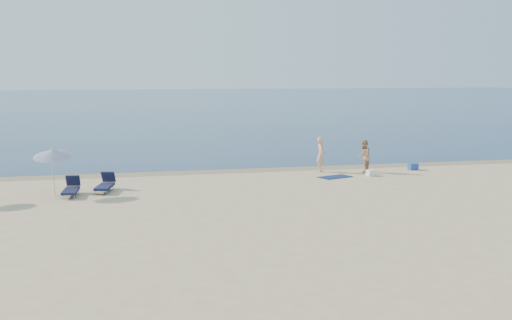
# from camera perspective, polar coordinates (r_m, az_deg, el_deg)

# --- Properties ---
(ground) EXTENTS (160.00, 160.00, 0.00)m
(ground) POSITION_cam_1_polar(r_m,az_deg,el_deg) (15.20, 15.55, -11.75)
(ground) COLOR #C9B086
(ground) RESTS_ON ground
(sea) EXTENTS (240.00, 160.00, 0.01)m
(sea) POSITION_cam_1_polar(r_m,az_deg,el_deg) (112.84, -9.60, 5.15)
(sea) COLOR #0C264A
(sea) RESTS_ON ground
(wet_sand_strip) EXTENTS (240.00, 1.60, 0.00)m
(wet_sand_strip) POSITION_cam_1_polar(r_m,az_deg,el_deg) (33.06, -0.73, -0.92)
(wet_sand_strip) COLOR #847254
(wet_sand_strip) RESTS_ON ground
(person_left) EXTENTS (0.53, 0.71, 1.77)m
(person_left) POSITION_cam_1_polar(r_m,az_deg,el_deg) (32.66, 5.79, 0.51)
(person_left) COLOR tan
(person_left) RESTS_ON ground
(person_right) EXTENTS (0.95, 1.00, 1.63)m
(person_right) POSITION_cam_1_polar(r_m,az_deg,el_deg) (32.77, 9.57, 0.34)
(person_right) COLOR tan
(person_right) RESTS_ON ground
(beach_towel) EXTENTS (1.80, 1.38, 0.03)m
(beach_towel) POSITION_cam_1_polar(r_m,az_deg,el_deg) (31.11, 7.03, -1.50)
(beach_towel) COLOR #0E1D47
(beach_towel) RESTS_ON ground
(white_bag) EXTENTS (0.40, 0.36, 0.29)m
(white_bag) POSITION_cam_1_polar(r_m,az_deg,el_deg) (31.76, 10.13, -1.13)
(white_bag) COLOR white
(white_bag) RESTS_ON ground
(blue_cooler) EXTENTS (0.51, 0.39, 0.34)m
(blue_cooler) POSITION_cam_1_polar(r_m,az_deg,el_deg) (34.19, 13.78, -0.57)
(blue_cooler) COLOR #1C449C
(blue_cooler) RESTS_ON ground
(umbrella_near) EXTENTS (1.90, 1.92, 2.11)m
(umbrella_near) POSITION_cam_1_polar(r_m,az_deg,el_deg) (27.29, -17.60, 0.61)
(umbrella_near) COLOR silver
(umbrella_near) RESTS_ON ground
(lounger_left) EXTENTS (0.72, 1.78, 0.76)m
(lounger_left) POSITION_cam_1_polar(r_m,az_deg,el_deg) (27.33, -16.11, -2.48)
(lounger_left) COLOR #15193A
(lounger_left) RESTS_ON ground
(lounger_right) EXTENTS (0.95, 1.83, 0.77)m
(lounger_right) POSITION_cam_1_polar(r_m,az_deg,el_deg) (27.93, -13.26, -2.16)
(lounger_right) COLOR #15193C
(lounger_right) RESTS_ON ground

